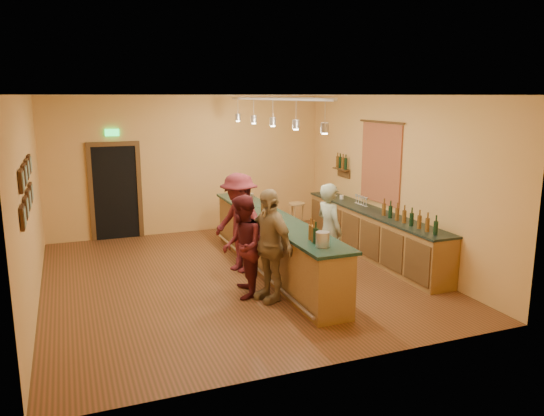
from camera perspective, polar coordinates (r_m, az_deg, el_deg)
name	(u,v)px	position (r m, az deg, el deg)	size (l,w,h in m)	color
floor	(235,276)	(9.66, -4.03, -7.34)	(7.00, 7.00, 0.00)	#523617
ceiling	(232,95)	(9.11, -4.33, 12.02)	(6.50, 7.00, 0.02)	silver
wall_back	(189,165)	(12.60, -8.90, 4.60)	(6.50, 0.02, 3.20)	#D9A651
wall_front	(324,238)	(6.07, 5.67, -3.26)	(6.50, 0.02, 3.20)	#D9A651
wall_left	(29,202)	(8.87, -24.64, 0.56)	(0.02, 7.00, 3.20)	#D9A651
wall_right	(392,179)	(10.65, 12.79, 3.11)	(0.02, 7.00, 3.20)	#D9A651
doorway	(115,190)	(12.40, -16.49, 1.91)	(1.15, 0.09, 2.48)	black
tapestry	(381,164)	(10.94, 11.60, 4.71)	(0.03, 1.40, 1.60)	maroon
bottle_shelf	(342,164)	(12.21, 7.52, 4.71)	(0.17, 0.55, 0.54)	#533A19
picture_grid	(27,187)	(8.08, -24.84, 2.04)	(0.06, 2.20, 0.70)	#382111
back_counter	(373,233)	(10.87, 10.77, -2.63)	(0.60, 4.55, 1.27)	brown
tasting_bar	(273,240)	(9.70, 0.08, -3.45)	(0.73, 5.10, 1.38)	brown
pendant_track	(273,108)	(9.36, 0.09, 10.72)	(0.11, 4.60, 0.50)	silver
bartender	(329,231)	(9.37, 6.17, -2.52)	(0.62, 0.41, 1.71)	gray
customer_a	(243,247)	(8.49, -3.19, -4.17)	(0.81, 0.63, 1.66)	#59191E
customer_b	(269,245)	(8.32, -0.32, -4.01)	(1.05, 0.44, 1.80)	#997A51
customer_c	(239,223)	(9.71, -3.55, -1.59)	(1.18, 0.68, 1.83)	#59191E
bar_stool	(297,209)	(12.22, 2.66, -0.11)	(0.38, 0.38, 0.77)	olive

